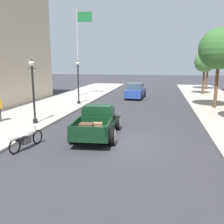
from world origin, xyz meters
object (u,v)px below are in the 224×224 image
at_px(car_background_blue, 136,91).
at_px(street_lamp_far, 78,79).
at_px(street_tree_third, 205,62).
at_px(street_tree_farthest, 209,55).
at_px(street_tree_second, 219,49).
at_px(street_lamp_near, 33,86).
at_px(motorcycle_parked, 27,139).
at_px(flagpole, 80,44).
at_px(hotrod_truck_dark_green, 98,121).

distance_m(car_background_blue, street_lamp_far, 7.41).
xyz_separation_m(street_lamp_far, street_tree_third, (12.06, 9.74, 1.46)).
relative_size(car_background_blue, street_tree_farthest, 0.69).
distance_m(street_tree_second, street_tree_farthest, 15.17).
bearing_deg(street_tree_farthest, street_lamp_near, -120.74).
bearing_deg(street_tree_second, motorcycle_parked, -130.89).
distance_m(street_lamp_far, flagpole, 6.40).
relative_size(motorcycle_parked, street_tree_farthest, 0.33).
bearing_deg(street_lamp_near, street_tree_second, 33.30).
relative_size(hotrod_truck_dark_green, street_tree_second, 0.80).
bearing_deg(flagpole, motorcycle_parked, -79.48).
height_order(street_lamp_far, flagpole, flagpole).
bearing_deg(street_lamp_far, hotrod_truck_dark_green, -64.83).
distance_m(street_tree_second, street_tree_third, 9.53).
distance_m(street_lamp_near, street_tree_third, 21.20).
relative_size(hotrod_truck_dark_green, car_background_blue, 1.15).
bearing_deg(motorcycle_parked, car_background_blue, 80.00).
distance_m(motorcycle_parked, street_lamp_near, 4.68).
bearing_deg(car_background_blue, street_lamp_far, -128.61).
xyz_separation_m(car_background_blue, flagpole, (-6.08, -0.45, 5.00)).
bearing_deg(hotrod_truck_dark_green, street_tree_farthest, 68.76).
height_order(street_tree_third, street_tree_farthest, street_tree_farthest).
height_order(street_lamp_near, street_tree_farthest, street_tree_farthest).
height_order(motorcycle_parked, flagpole, flagpole).
relative_size(hotrod_truck_dark_green, flagpole, 0.55).
bearing_deg(street_lamp_near, street_tree_farthest, 59.26).
bearing_deg(car_background_blue, hotrod_truck_dark_green, -91.85).
bearing_deg(street_lamp_far, street_tree_third, 38.91).
xyz_separation_m(hotrod_truck_dark_green, street_lamp_near, (-4.26, 1.14, 1.63)).
bearing_deg(flagpole, street_lamp_far, -73.25).
bearing_deg(street_tree_farthest, car_background_blue, -132.42).
height_order(car_background_blue, street_lamp_near, street_lamp_near).
bearing_deg(car_background_blue, street_lamp_near, -109.77).
height_order(motorcycle_parked, street_lamp_far, street_lamp_far).
bearing_deg(street_tree_third, street_tree_second, -92.80).
bearing_deg(street_lamp_far, motorcycle_parked, -82.43).
distance_m(car_background_blue, street_tree_second, 9.79).
relative_size(street_lamp_near, flagpole, 0.42).
height_order(street_lamp_near, street_tree_second, street_tree_second).
relative_size(street_tree_second, street_tree_third, 1.29).
distance_m(street_lamp_near, flagpole, 13.20).
xyz_separation_m(hotrod_truck_dark_green, motorcycle_parked, (-2.54, -2.76, -0.31)).
xyz_separation_m(street_lamp_near, street_lamp_far, (0.21, 7.49, 0.00)).
xyz_separation_m(hotrod_truck_dark_green, street_tree_third, (8.01, 18.36, 3.10)).
bearing_deg(motorcycle_parked, street_lamp_far, 97.57).
distance_m(hotrod_truck_dark_green, flagpole, 15.74).
relative_size(street_tree_second, street_tree_farthest, 0.99).
xyz_separation_m(motorcycle_parked, street_tree_second, (10.09, 11.65, 4.40)).
xyz_separation_m(motorcycle_parked, street_tree_farthest, (11.86, 26.72, 4.39)).
distance_m(street_lamp_near, street_lamp_far, 7.49).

